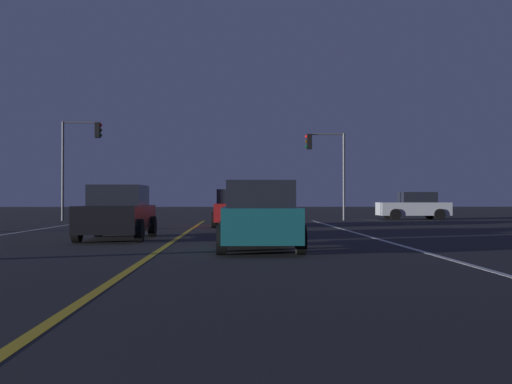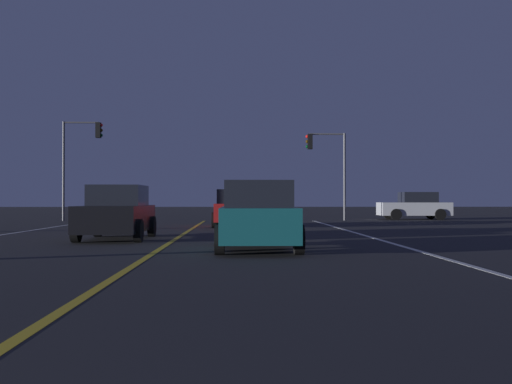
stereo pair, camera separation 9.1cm
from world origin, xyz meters
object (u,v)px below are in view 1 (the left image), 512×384
object	(u,v)px
car_ahead_far	(235,209)
traffic_light_near_left	(81,148)
car_lead_same_lane	(259,217)
car_oncoming	(118,213)
car_crossing_side	(414,206)
traffic_light_near_right	(325,156)

from	to	relation	value
car_ahead_far	traffic_light_near_left	xyz separation A→B (m)	(-9.06, 7.63, 3.43)
car_lead_same_lane	traffic_light_near_left	distance (m)	22.91
car_oncoming	car_lead_same_lane	size ratio (longest dim) A/B	1.00
car_crossing_side	car_lead_same_lane	world-z (taller)	same
car_crossing_side	car_lead_same_lane	xyz separation A→B (m)	(-10.46, -21.91, 0.00)
car_crossing_side	traffic_light_near_left	size ratio (longest dim) A/B	0.74
car_crossing_side	traffic_light_near_right	distance (m)	6.64
car_oncoming	traffic_light_near_right	size ratio (longest dim) A/B	0.83
car_oncoming	traffic_light_near_left	world-z (taller)	traffic_light_near_left
car_ahead_far	traffic_light_near_right	size ratio (longest dim) A/B	0.83
traffic_light_near_left	car_ahead_far	bearing A→B (deg)	-40.11
traffic_light_near_left	car_crossing_side	bearing A→B (deg)	4.08
car_oncoming	traffic_light_near_left	bearing A→B (deg)	-161.71
traffic_light_near_left	car_oncoming	bearing A→B (deg)	-71.71
car_ahead_far	car_oncoming	world-z (taller)	same
car_oncoming	car_crossing_side	distance (m)	23.13
car_lead_same_lane	traffic_light_near_right	xyz separation A→B (m)	(4.72, 20.47, 3.00)
car_lead_same_lane	traffic_light_near_right	bearing A→B (deg)	-12.99
car_crossing_side	car_ahead_far	bearing A→B (deg)	39.26
car_ahead_far	car_oncoming	distance (m)	9.47
car_oncoming	traffic_light_near_left	xyz separation A→B (m)	(-5.41, 16.38, 3.43)
car_ahead_far	car_oncoming	xyz separation A→B (m)	(-3.65, -8.74, 0.00)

